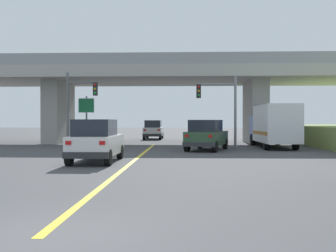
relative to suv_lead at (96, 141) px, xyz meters
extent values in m
plane|color=#424244|center=(1.70, 16.46, -1.01)|extent=(160.00, 160.00, 0.00)
cube|color=#A8A59E|center=(1.70, 16.46, 4.88)|extent=(35.32, 8.83, 0.96)
cube|color=#9A9891|center=(-7.02, 16.46, 1.70)|extent=(1.41, 5.30, 5.42)
cube|color=#9A9891|center=(10.42, 16.46, 1.70)|extent=(1.41, 5.30, 5.42)
cube|color=gray|center=(1.70, 12.19, 5.81)|extent=(35.32, 0.20, 0.90)
cube|color=gray|center=(1.70, 20.73, 5.81)|extent=(35.32, 0.20, 0.90)
cube|color=yellow|center=(1.70, 0.75, -1.01)|extent=(0.20, 25.71, 0.01)
cube|color=silver|center=(0.00, 0.11, -0.20)|extent=(1.91, 4.35, 0.90)
cube|color=#1E232D|center=(0.00, -0.22, 0.63)|extent=(1.68, 2.39, 0.76)
cube|color=#2D2D30|center=(0.00, -2.02, -0.51)|extent=(1.95, 0.20, 0.28)
cube|color=red|center=(-0.72, -2.09, 0.02)|extent=(0.24, 0.06, 0.16)
cube|color=red|center=(0.72, -2.09, 0.02)|extent=(0.24, 0.06, 0.16)
cylinder|color=black|center=(-0.85, 1.74, -0.65)|extent=(0.26, 0.72, 0.72)
cylinder|color=black|center=(0.85, 1.74, -0.65)|extent=(0.26, 0.72, 0.72)
cylinder|color=black|center=(-0.85, -1.52, -0.65)|extent=(0.26, 0.72, 0.72)
cylinder|color=black|center=(0.85, -1.52, -0.65)|extent=(0.26, 0.72, 0.72)
cube|color=#2D4C33|center=(5.68, 7.79, -0.20)|extent=(3.18, 4.69, 0.90)
cube|color=#1E232D|center=(5.58, 7.48, 0.63)|extent=(2.38, 2.78, 0.76)
cube|color=#2D2D30|center=(5.06, 5.78, -0.51)|extent=(2.00, 0.79, 0.28)
cube|color=red|center=(4.32, 5.94, 0.02)|extent=(0.25, 0.13, 0.16)
cube|color=red|center=(5.75, 5.50, 0.02)|extent=(0.25, 0.13, 0.16)
cylinder|color=black|center=(5.29, 9.58, -0.65)|extent=(0.46, 0.76, 0.72)
cylinder|color=black|center=(7.01, 9.05, -0.65)|extent=(0.46, 0.76, 0.72)
cylinder|color=black|center=(4.35, 6.53, -0.65)|extent=(0.46, 0.76, 0.72)
cylinder|color=black|center=(6.06, 6.00, -0.65)|extent=(0.46, 0.76, 0.72)
cube|color=navy|center=(10.68, 13.50, 0.39)|extent=(2.20, 2.00, 1.90)
cube|color=silver|center=(10.68, 9.77, 0.75)|extent=(2.31, 5.46, 2.63)
cube|color=#B26619|center=(10.68, 9.77, 0.10)|extent=(2.33, 5.35, 0.24)
cylinder|color=black|center=(9.68, 13.50, -0.56)|extent=(0.30, 0.90, 0.90)
cylinder|color=black|center=(11.68, 13.50, -0.56)|extent=(0.30, 0.90, 0.90)
cylinder|color=black|center=(9.68, 8.41, -0.56)|extent=(0.30, 0.90, 0.90)
cylinder|color=black|center=(11.68, 8.41, -0.56)|extent=(0.30, 0.90, 0.90)
cube|color=silver|center=(0.90, 24.03, -0.20)|extent=(1.88, 4.68, 0.90)
cube|color=#1E232D|center=(0.90, 23.68, 0.63)|extent=(1.65, 2.58, 0.76)
cube|color=#2D2D30|center=(0.90, 21.74, -0.51)|extent=(1.91, 0.20, 0.28)
cube|color=red|center=(0.19, 21.67, 0.02)|extent=(0.24, 0.06, 0.16)
cube|color=red|center=(1.60, 21.67, 0.02)|extent=(0.24, 0.06, 0.16)
cylinder|color=black|center=(0.06, 25.82, -0.65)|extent=(0.26, 0.72, 0.72)
cylinder|color=black|center=(1.74, 25.82, -0.65)|extent=(0.26, 0.72, 0.72)
cylinder|color=black|center=(0.06, 22.24, -0.65)|extent=(0.26, 0.72, 0.72)
cylinder|color=black|center=(1.74, 22.24, -0.65)|extent=(0.26, 0.72, 0.72)
cylinder|color=slate|center=(7.77, 9.49, 1.57)|extent=(0.18, 0.18, 5.16)
cylinder|color=slate|center=(6.48, 9.49, 3.52)|extent=(2.58, 0.12, 0.12)
cube|color=black|center=(5.19, 9.49, 3.04)|extent=(0.32, 0.26, 0.96)
sphere|color=red|center=(5.19, 9.34, 3.34)|extent=(0.16, 0.16, 0.16)
sphere|color=gold|center=(5.19, 9.34, 3.04)|extent=(0.16, 0.16, 0.16)
sphere|color=green|center=(5.19, 9.34, 2.74)|extent=(0.16, 0.16, 0.16)
cylinder|color=#56595E|center=(-4.37, 10.20, 1.74)|extent=(0.18, 0.18, 5.50)
cylinder|color=#56595E|center=(-3.35, 10.20, 3.75)|extent=(2.05, 0.12, 0.12)
cube|color=#232326|center=(-2.32, 10.20, 3.27)|extent=(0.32, 0.26, 0.96)
sphere|color=red|center=(-2.32, 10.05, 3.57)|extent=(0.16, 0.16, 0.16)
sphere|color=gold|center=(-2.32, 10.05, 3.27)|extent=(0.16, 0.16, 0.16)
sphere|color=green|center=(-2.32, 10.05, 2.97)|extent=(0.16, 0.16, 0.16)
cylinder|color=#56595E|center=(-4.15, 14.95, 1.01)|extent=(0.14, 0.14, 4.05)
cube|color=#197242|center=(-4.15, 14.89, 2.26)|extent=(1.28, 0.08, 1.15)
cube|color=white|center=(-4.15, 14.88, 2.26)|extent=(1.36, 0.04, 1.23)
camera|label=1|loc=(4.12, -18.52, 0.94)|focal=42.34mm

